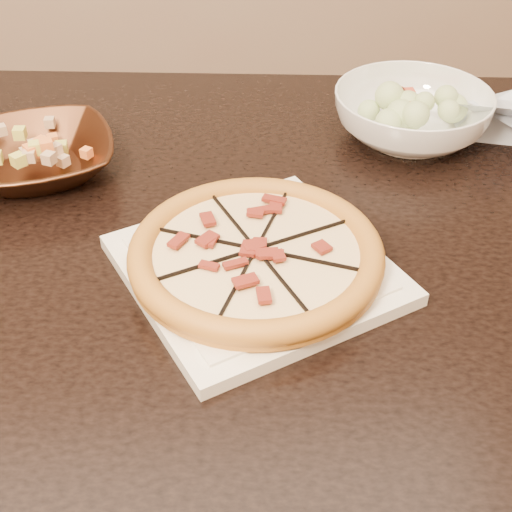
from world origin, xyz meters
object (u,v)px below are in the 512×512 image
object	(u,v)px
plate	(256,268)
salad_bowl	(411,115)
dining_table	(197,273)
pizza	(256,253)
bronze_bowl	(38,157)

from	to	relation	value
plate	salad_bowl	size ratio (longest dim) A/B	1.57
dining_table	salad_bowl	size ratio (longest dim) A/B	6.35
pizza	bronze_bowl	xyz separation A→B (m)	(-0.30, 0.26, -0.01)
dining_table	plate	distance (m)	0.18
plate	salad_bowl	bearing A→B (deg)	49.44
dining_table	plate	xyz separation A→B (m)	(0.08, -0.13, 0.11)
dining_table	pizza	bearing A→B (deg)	-59.25
dining_table	pizza	xyz separation A→B (m)	(0.08, -0.13, 0.13)
pizza	salad_bowl	distance (m)	0.42
pizza	bronze_bowl	world-z (taller)	bronze_bowl
bronze_bowl	plate	bearing A→B (deg)	-41.44
pizza	salad_bowl	size ratio (longest dim) A/B	1.25
dining_table	salad_bowl	world-z (taller)	salad_bowl
plate	salad_bowl	xyz separation A→B (m)	(0.28, 0.32, 0.03)
pizza	salad_bowl	xyz separation A→B (m)	(0.28, 0.32, 0.00)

